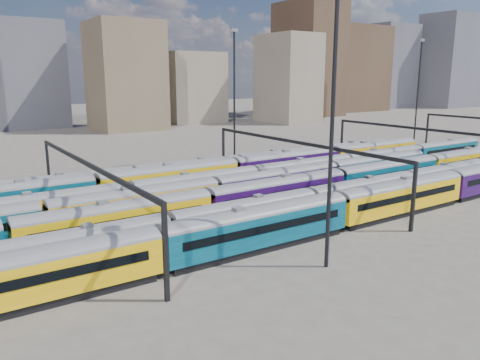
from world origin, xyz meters
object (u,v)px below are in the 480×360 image
rake_0 (400,193)px  mast_2 (333,114)px  rake_2 (118,217)px  rake_1 (246,212)px

rake_0 → mast_2: size_ratio=4.24×
rake_0 → mast_2: (-19.31, -7.00, 11.16)m
rake_0 → rake_2: size_ratio=0.73×
rake_2 → mast_2: size_ratio=5.80×
rake_0 → rake_1: 20.62m
rake_1 → rake_2: (-12.75, 5.00, 0.33)m
rake_1 → rake_2: rake_2 is taller
mast_2 → rake_2: bearing=128.3°
rake_0 → rake_1: rake_0 is taller
rake_2 → rake_0: bearing=-17.0°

